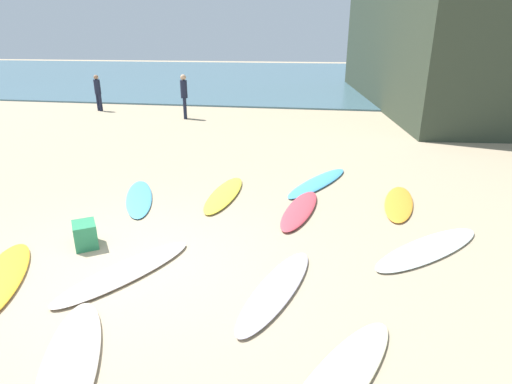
% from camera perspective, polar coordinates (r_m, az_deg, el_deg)
% --- Properties ---
extents(ground_plane, '(120.00, 120.00, 0.00)m').
position_cam_1_polar(ground_plane, '(6.42, -16.49, -9.80)').
color(ground_plane, tan).
extents(ocean_water, '(120.00, 40.00, 0.08)m').
position_cam_1_polar(ocean_water, '(40.05, 6.60, 15.93)').
color(ocean_water, '#426675').
rests_on(ocean_water, ground_plane).
extents(surfboard_0, '(1.50, 2.21, 0.07)m').
position_cam_1_polar(surfboard_0, '(4.44, 11.30, -24.61)').
color(surfboard_0, '#F8EDBC').
rests_on(surfboard_0, ground_plane).
extents(surfboard_1, '(1.39, 2.25, 0.06)m').
position_cam_1_polar(surfboard_1, '(8.92, -16.02, -0.79)').
color(surfboard_1, '#4C9FD1').
rests_on(surfboard_1, ground_plane).
extents(surfboard_2, '(1.47, 2.15, 0.07)m').
position_cam_1_polar(surfboard_2, '(6.80, -32.03, -10.16)').
color(surfboard_2, gold).
rests_on(surfboard_2, ground_plane).
extents(surfboard_3, '(0.83, 2.18, 0.09)m').
position_cam_1_polar(surfboard_3, '(8.00, 6.14, -2.45)').
color(surfboard_3, '#D1424F').
rests_on(surfboard_3, ground_plane).
extents(surfboard_4, '(1.04, 2.21, 0.08)m').
position_cam_1_polar(surfboard_4, '(5.58, 2.86, -13.37)').
color(surfboard_4, white).
rests_on(surfboard_4, ground_plane).
extents(surfboard_5, '(2.16, 2.14, 0.06)m').
position_cam_1_polar(surfboard_5, '(7.10, 22.97, -7.28)').
color(surfboard_5, white).
rests_on(surfboard_5, ground_plane).
extents(surfboard_6, '(0.61, 2.28, 0.08)m').
position_cam_1_polar(surfboard_6, '(8.78, -4.46, -0.31)').
color(surfboard_6, yellow).
rests_on(surfboard_6, ground_plane).
extents(surfboard_7, '(1.55, 2.23, 0.08)m').
position_cam_1_polar(surfboard_7, '(6.23, -17.68, -10.51)').
color(surfboard_7, silver).
rests_on(surfboard_7, ground_plane).
extents(surfboard_8, '(1.38, 2.16, 0.09)m').
position_cam_1_polar(surfboard_8, '(4.90, -24.58, -21.03)').
color(surfboard_8, '#F1E0CC').
rests_on(surfboard_8, ground_plane).
extents(surfboard_9, '(1.57, 2.54, 0.07)m').
position_cam_1_polar(surfboard_9, '(9.59, 8.66, 1.33)').
color(surfboard_9, '#48A3DD').
rests_on(surfboard_9, ground_plane).
extents(surfboard_10, '(0.89, 2.12, 0.07)m').
position_cam_1_polar(surfboard_10, '(8.78, 19.32, -1.47)').
color(surfboard_10, orange).
rests_on(surfboard_10, ground_plane).
extents(beachgoer_near, '(0.38, 0.38, 1.64)m').
position_cam_1_polar(beachgoer_near, '(20.80, -21.23, 13.00)').
color(beachgoer_near, '#191E33').
rests_on(beachgoer_near, ground_plane).
extents(beachgoer_mid, '(0.36, 0.36, 1.81)m').
position_cam_1_polar(beachgoer_mid, '(17.72, -10.01, 13.32)').
color(beachgoer_mid, '#191E33').
rests_on(beachgoer_mid, ground_plane).
extents(beach_cooler, '(0.54, 0.56, 0.41)m').
position_cam_1_polar(beach_cooler, '(7.15, -22.76, -5.53)').
color(beach_cooler, '#287F51').
rests_on(beach_cooler, ground_plane).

